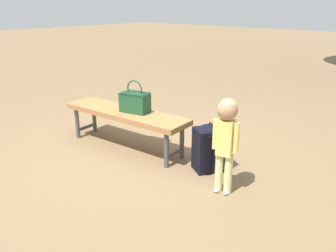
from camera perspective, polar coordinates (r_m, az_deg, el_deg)
ground_plane at (r=3.79m, az=-4.47°, el=-5.54°), size 40.00×40.00×0.00m
park_bench at (r=3.98m, az=-7.14°, el=1.73°), size 1.63×0.53×0.45m
handbag at (r=3.88m, az=-5.52°, el=4.12°), size 0.35×0.25×0.37m
child_standing at (r=2.96m, az=9.62°, el=-0.97°), size 0.23×0.18×0.87m
backpack_large at (r=3.48m, az=6.93°, el=-3.36°), size 0.35×0.38×0.51m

